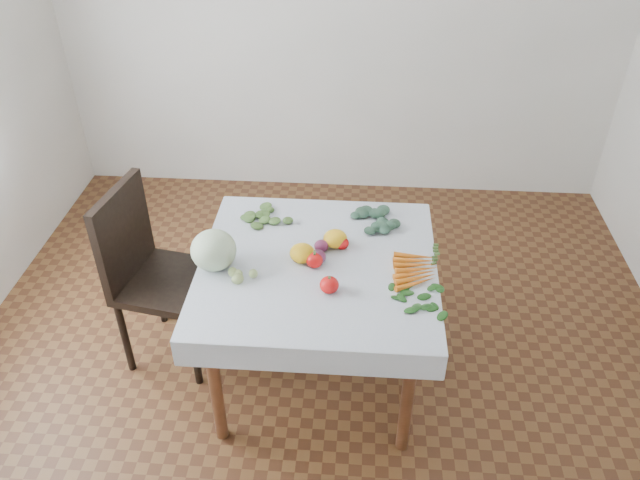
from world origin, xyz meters
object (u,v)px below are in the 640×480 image
object	(u,v)px
cabbage	(214,250)
carrot_bunch	(414,269)
chair	(149,266)
heirloom_back	(335,239)
table	(318,280)

from	to	relation	value
cabbage	carrot_bunch	distance (m)	0.94
chair	heirloom_back	distance (m)	0.98
table	carrot_bunch	size ratio (longest dim) A/B	3.54
heirloom_back	cabbage	bearing A→B (deg)	-159.56
table	carrot_bunch	world-z (taller)	carrot_bunch
chair	cabbage	bearing A→B (deg)	-25.25
cabbage	carrot_bunch	bearing A→B (deg)	1.50
chair	heirloom_back	xyz separation A→B (m)	(0.96, 0.02, 0.21)
table	heirloom_back	size ratio (longest dim) A/B	8.45
table	cabbage	bearing A→B (deg)	-172.99
carrot_bunch	table	bearing A→B (deg)	175.66
chair	carrot_bunch	bearing A→B (deg)	-7.07
table	chair	world-z (taller)	chair
chair	cabbage	distance (m)	0.52
table	cabbage	world-z (taller)	cabbage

